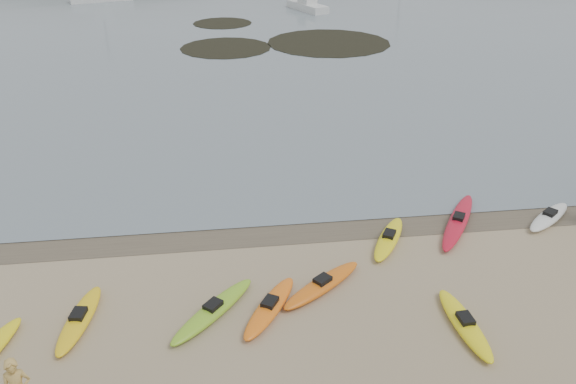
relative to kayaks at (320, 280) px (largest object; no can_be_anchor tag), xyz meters
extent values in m
plane|color=tan|center=(-0.60, 3.89, -0.17)|extent=(600.00, 600.00, 0.00)
plane|color=brown|center=(-0.60, 3.59, -0.17)|extent=(60.00, 60.00, 0.00)
ellipsoid|color=white|center=(9.83, 2.96, 0.00)|extent=(2.91, 2.46, 0.34)
ellipsoid|color=#88C226|center=(-3.57, -1.12, 0.00)|extent=(2.99, 3.34, 0.34)
ellipsoid|color=orange|center=(-1.82, -1.19, 0.00)|extent=(2.30, 3.21, 0.34)
ellipsoid|color=yellow|center=(3.00, 2.19, 0.00)|extent=(2.26, 3.19, 0.34)
ellipsoid|color=red|center=(6.08, 3.09, 0.00)|extent=(3.22, 4.42, 0.34)
ellipsoid|color=yellow|center=(3.92, -2.70, 0.00)|extent=(0.88, 3.37, 0.34)
ellipsoid|color=orange|center=(0.02, -0.27, 0.00)|extent=(3.26, 2.77, 0.34)
ellipsoid|color=yellow|center=(-7.62, -1.04, 0.00)|extent=(1.24, 3.30, 0.34)
cylinder|color=black|center=(-2.25, 33.53, -0.14)|extent=(7.78, 7.78, 0.04)
cylinder|color=black|center=(6.86, 34.35, -0.14)|extent=(10.92, 10.92, 0.04)
cylinder|color=black|center=(-2.30, 44.09, -0.14)|extent=(5.98, 5.98, 0.04)
cube|color=silver|center=(7.44, 50.31, 0.28)|extent=(4.11, 6.68, 0.91)
camera|label=1|loc=(-2.98, -14.97, 11.39)|focal=35.00mm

